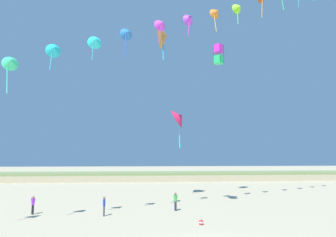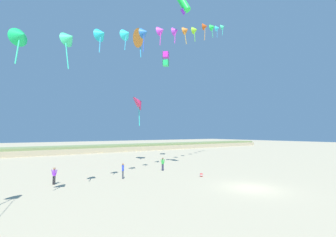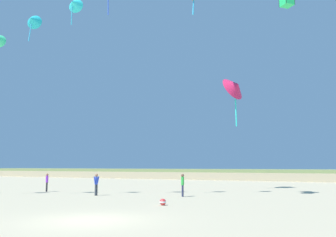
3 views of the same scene
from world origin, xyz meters
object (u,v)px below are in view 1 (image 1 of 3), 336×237
Objects in this scene: person_mid_center at (33,204)px; large_kite_outer_drift at (218,54)px; large_kite_mid_trail at (163,36)px; person_near_left at (104,205)px; large_kite_high_solo at (179,117)px; person_near_right at (175,200)px; beach_ball at (201,222)px.

person_mid_center is 0.61× the size of large_kite_outer_drift.
large_kite_mid_trail reaches higher than large_kite_outer_drift.
large_kite_high_solo is at bearing 55.49° from person_near_left.
person_near_left is at bearing -162.82° from person_near_right.
person_mid_center is at bearing -155.51° from large_kite_mid_trail.
large_kite_outer_drift is (5.03, -0.29, 8.13)m from large_kite_high_solo.
person_mid_center is 21.26m from large_kite_mid_trail.
person_near_left is 0.63× the size of large_kite_outer_drift.
large_kite_outer_drift is at bearing 40.36° from person_near_left.
person_near_left reaches higher than person_mid_center.
large_kite_mid_trail is 8.52m from large_kite_outer_drift.
large_kite_outer_drift is at bearing 53.60° from person_near_right.
person_near_left is 4.36× the size of beach_ball.
large_kite_high_solo is at bearing 176.73° from large_kite_outer_drift.
beach_ball is (-0.21, -14.61, -9.41)m from large_kite_high_solo.
large_kite_mid_trail is 20.66m from beach_ball.
beach_ball is at bearing -19.94° from person_mid_center.
person_near_left reaches higher than beach_ball.
beach_ball is at bearing -77.16° from person_near_right.
person_near_left is 0.37× the size of large_kite_mid_trail.
person_mid_center is 18.88m from large_kite_high_solo.
person_near_right is 0.38× the size of large_kite_mid_trail.
person_mid_center is (-12.16, -0.65, -0.04)m from person_near_right.
large_kite_outer_drift is at bearing 69.91° from beach_ball.
person_near_right is 0.64× the size of large_kite_outer_drift.
person_near_left is 6.37m from person_near_right.
large_kite_outer_drift is 6.87× the size of beach_ball.
person_mid_center is 0.36× the size of large_kite_mid_trail.
large_kite_high_solo is 17.38m from beach_ball.
large_kite_high_solo reaches higher than person_mid_center.
beach_ball is (13.41, -4.87, -0.70)m from person_mid_center.
large_kite_high_solo reaches higher than beach_ball.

